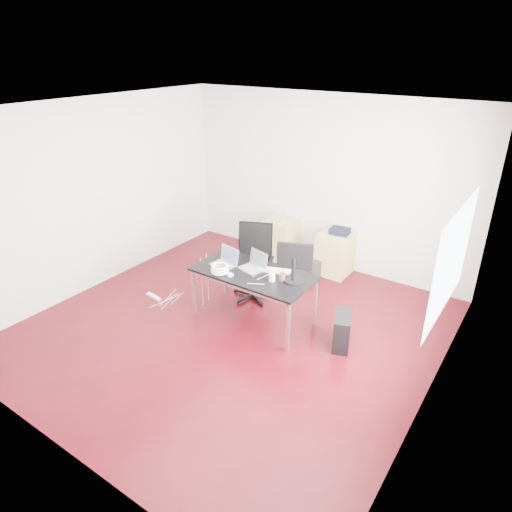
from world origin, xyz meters
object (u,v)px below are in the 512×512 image
Objects in this scene: filing_cabinet_left at (280,239)px; filing_cabinet_right at (335,254)px; office_chair at (254,258)px; pc_tower at (342,330)px; desk at (253,276)px.

filing_cabinet_left and filing_cabinet_right have the same top height.
office_chair is 1.54× the size of filing_cabinet_left.
pc_tower is (2.00, -1.76, -0.13)m from filing_cabinet_left.
filing_cabinet_right is (1.05, 0.00, 0.00)m from filing_cabinet_left.
desk is at bearing -80.53° from office_chair.
desk reaches higher than filing_cabinet_left.
filing_cabinet_right is (0.69, 1.32, -0.26)m from office_chair.
filing_cabinet_left is at bearing 111.65° from desk.
desk is 2.29× the size of filing_cabinet_left.
office_chair is 1.40m from filing_cabinet_left.
pc_tower is (0.95, -1.76, -0.13)m from filing_cabinet_right.
filing_cabinet_left reaches higher than pc_tower.
office_chair reaches higher than desk.
pc_tower is at bearing -39.63° from office_chair.
filing_cabinet_right is at bearing 81.18° from desk.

